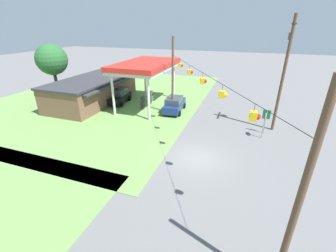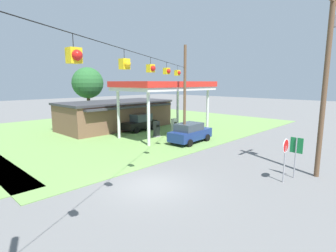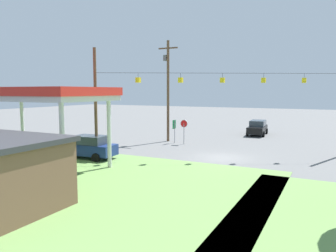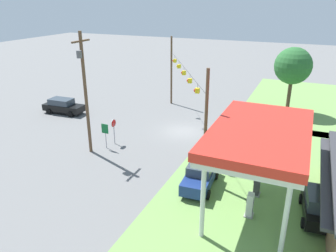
% 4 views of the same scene
% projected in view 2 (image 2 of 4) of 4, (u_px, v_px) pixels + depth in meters
% --- Properties ---
extents(ground_plane, '(160.00, 160.00, 0.00)m').
position_uv_depth(ground_plane, '(152.00, 186.00, 14.15)').
color(ground_plane, slate).
extents(grass_verge_station_corner, '(36.00, 28.00, 0.04)m').
position_uv_depth(grass_verge_station_corner, '(135.00, 125.00, 34.19)').
color(grass_verge_station_corner, '#6B934C').
rests_on(grass_verge_station_corner, ground).
extents(gas_station_canopy, '(10.11, 5.82, 5.63)m').
position_uv_depth(gas_station_canopy, '(166.00, 87.00, 26.81)').
color(gas_station_canopy, silver).
rests_on(gas_station_canopy, ground).
extents(gas_station_store, '(13.33, 6.81, 3.29)m').
position_uv_depth(gas_station_store, '(116.00, 115.00, 31.78)').
color(gas_station_store, brown).
rests_on(gas_station_store, ground).
extents(fuel_pump_near, '(0.71, 0.56, 1.63)m').
position_uv_depth(fuel_pump_near, '(157.00, 130.00, 26.60)').
color(fuel_pump_near, gray).
rests_on(fuel_pump_near, ground).
extents(fuel_pump_far, '(0.71, 0.56, 1.63)m').
position_uv_depth(fuel_pump_far, '(174.00, 127.00, 28.46)').
color(fuel_pump_far, gray).
rests_on(fuel_pump_far, ground).
extents(car_at_pumps_front, '(4.74, 2.36, 1.85)m').
position_uv_depth(car_at_pumps_front, '(190.00, 133.00, 24.10)').
color(car_at_pumps_front, navy).
rests_on(car_at_pumps_front, ground).
extents(car_at_pumps_rear, '(4.46, 2.42, 1.95)m').
position_uv_depth(car_at_pumps_rear, '(139.00, 122.00, 30.12)').
color(car_at_pumps_rear, black).
rests_on(car_at_pumps_rear, ground).
extents(stop_sign_roadside, '(0.80, 0.08, 2.50)m').
position_uv_depth(stop_sign_roadside, '(285.00, 151.00, 14.38)').
color(stop_sign_roadside, '#99999E').
rests_on(stop_sign_roadside, ground).
extents(route_sign, '(0.10, 0.70, 2.40)m').
position_uv_depth(route_sign, '(296.00, 149.00, 15.11)').
color(route_sign, gray).
rests_on(route_sign, ground).
extents(utility_pole_main, '(2.20, 0.44, 10.64)m').
position_uv_depth(utility_pole_main, '(326.00, 75.00, 14.67)').
color(utility_pole_main, brown).
rests_on(utility_pole_main, ground).
extents(signal_span_gantry, '(17.40, 10.24, 8.69)m').
position_uv_depth(signal_span_gantry, '(151.00, 97.00, 13.34)').
color(signal_span_gantry, brown).
rests_on(signal_span_gantry, ground).
extents(tree_behind_station, '(4.13, 4.13, 7.51)m').
position_uv_depth(tree_behind_station, '(88.00, 83.00, 35.04)').
color(tree_behind_station, '#4C3828').
rests_on(tree_behind_station, ground).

